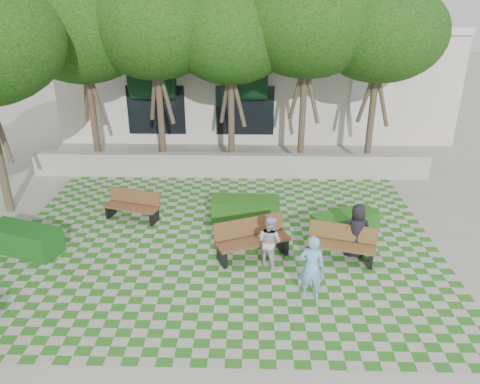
{
  "coord_description": "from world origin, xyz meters",
  "views": [
    {
      "loc": [
        0.8,
        -10.48,
        6.64
      ],
      "look_at": [
        0.5,
        1.5,
        1.4
      ],
      "focal_mm": 35.0,
      "sensor_mm": 36.0,
      "label": 1
    }
  ],
  "objects_px": {
    "hedge_east": "(345,224)",
    "person_dark": "(357,231)",
    "hedge_west": "(24,240)",
    "person_blue": "(311,268)",
    "bench_east": "(341,244)",
    "bench_mid": "(252,239)",
    "bench_west": "(133,206)",
    "hedge_midright": "(246,209)",
    "person_white": "(269,241)"
  },
  "relations": [
    {
      "from": "hedge_east",
      "to": "person_white",
      "type": "relative_size",
      "value": 1.36
    },
    {
      "from": "hedge_east",
      "to": "person_dark",
      "type": "xyz_separation_m",
      "value": [
        0.07,
        -1.2,
        0.42
      ]
    },
    {
      "from": "hedge_midright",
      "to": "hedge_east",
      "type": "bearing_deg",
      "value": -16.12
    },
    {
      "from": "bench_west",
      "to": "person_blue",
      "type": "distance_m",
      "value": 6.43
    },
    {
      "from": "bench_east",
      "to": "hedge_west",
      "type": "relative_size",
      "value": 0.92
    },
    {
      "from": "bench_east",
      "to": "hedge_east",
      "type": "bearing_deg",
      "value": 91.97
    },
    {
      "from": "bench_west",
      "to": "person_blue",
      "type": "bearing_deg",
      "value": -21.33
    },
    {
      "from": "hedge_west",
      "to": "bench_west",
      "type": "bearing_deg",
      "value": 39.13
    },
    {
      "from": "hedge_west",
      "to": "person_dark",
      "type": "xyz_separation_m",
      "value": [
        8.99,
        0.0,
        0.39
      ]
    },
    {
      "from": "bench_east",
      "to": "bench_mid",
      "type": "bearing_deg",
      "value": -166.08
    },
    {
      "from": "bench_west",
      "to": "hedge_west",
      "type": "distance_m",
      "value": 3.24
    },
    {
      "from": "hedge_midright",
      "to": "person_blue",
      "type": "xyz_separation_m",
      "value": [
        1.55,
        -3.95,
        0.45
      ]
    },
    {
      "from": "hedge_west",
      "to": "person_dark",
      "type": "height_order",
      "value": "person_dark"
    },
    {
      "from": "hedge_midright",
      "to": "hedge_west",
      "type": "distance_m",
      "value": 6.36
    },
    {
      "from": "bench_west",
      "to": "person_dark",
      "type": "distance_m",
      "value": 6.8
    },
    {
      "from": "bench_east",
      "to": "hedge_east",
      "type": "height_order",
      "value": "bench_east"
    },
    {
      "from": "bench_east",
      "to": "hedge_midright",
      "type": "xyz_separation_m",
      "value": [
        -2.56,
        2.21,
        -0.09
      ]
    },
    {
      "from": "bench_mid",
      "to": "hedge_midright",
      "type": "bearing_deg",
      "value": 71.74
    },
    {
      "from": "bench_mid",
      "to": "hedge_west",
      "type": "xyz_separation_m",
      "value": [
        -6.21,
        0.09,
        -0.14
      ]
    },
    {
      "from": "hedge_east",
      "to": "hedge_midright",
      "type": "relative_size",
      "value": 0.93
    },
    {
      "from": "bench_west",
      "to": "hedge_west",
      "type": "xyz_separation_m",
      "value": [
        -2.51,
        -2.04,
        -0.08
      ]
    },
    {
      "from": "hedge_west",
      "to": "person_white",
      "type": "relative_size",
      "value": 1.46
    },
    {
      "from": "bench_west",
      "to": "person_white",
      "type": "distance_m",
      "value": 4.89
    },
    {
      "from": "bench_west",
      "to": "person_blue",
      "type": "height_order",
      "value": "person_blue"
    },
    {
      "from": "bench_mid",
      "to": "person_white",
      "type": "relative_size",
      "value": 1.48
    },
    {
      "from": "person_white",
      "to": "bench_east",
      "type": "bearing_deg",
      "value": -132.74
    },
    {
      "from": "bench_west",
      "to": "hedge_east",
      "type": "bearing_deg",
      "value": 9.18
    },
    {
      "from": "hedge_east",
      "to": "person_dark",
      "type": "distance_m",
      "value": 1.27
    },
    {
      "from": "bench_mid",
      "to": "person_white",
      "type": "bearing_deg",
      "value": -68.08
    },
    {
      "from": "bench_mid",
      "to": "bench_west",
      "type": "bearing_deg",
      "value": 126.67
    },
    {
      "from": "bench_east",
      "to": "bench_mid",
      "type": "xyz_separation_m",
      "value": [
        -2.36,
        0.09,
        0.05
      ]
    },
    {
      "from": "bench_mid",
      "to": "person_blue",
      "type": "relative_size",
      "value": 1.27
    },
    {
      "from": "hedge_midright",
      "to": "person_white",
      "type": "distance_m",
      "value": 2.67
    },
    {
      "from": "hedge_east",
      "to": "person_blue",
      "type": "height_order",
      "value": "person_blue"
    },
    {
      "from": "bench_mid",
      "to": "hedge_east",
      "type": "height_order",
      "value": "bench_mid"
    },
    {
      "from": "person_white",
      "to": "bench_mid",
      "type": "bearing_deg",
      "value": -7.82
    },
    {
      "from": "person_dark",
      "to": "hedge_west",
      "type": "bearing_deg",
      "value": 1.3
    },
    {
      "from": "bench_east",
      "to": "bench_mid",
      "type": "height_order",
      "value": "bench_mid"
    },
    {
      "from": "hedge_midright",
      "to": "person_dark",
      "type": "bearing_deg",
      "value": -34.45
    },
    {
      "from": "person_dark",
      "to": "person_blue",
      "type": "bearing_deg",
      "value": 54.65
    },
    {
      "from": "person_white",
      "to": "hedge_midright",
      "type": "bearing_deg",
      "value": -39.22
    },
    {
      "from": "person_blue",
      "to": "person_dark",
      "type": "distance_m",
      "value": 2.38
    },
    {
      "from": "person_white",
      "to": "hedge_east",
      "type": "bearing_deg",
      "value": -105.81
    },
    {
      "from": "bench_west",
      "to": "bench_east",
      "type": "bearing_deg",
      "value": -3.4
    },
    {
      "from": "bench_mid",
      "to": "hedge_east",
      "type": "xyz_separation_m",
      "value": [
        2.71,
        1.29,
        -0.17
      ]
    },
    {
      "from": "hedge_west",
      "to": "person_white",
      "type": "xyz_separation_m",
      "value": [
        6.66,
        -0.53,
        0.34
      ]
    },
    {
      "from": "bench_mid",
      "to": "hedge_east",
      "type": "bearing_deg",
      "value": 2.01
    },
    {
      "from": "bench_west",
      "to": "person_white",
      "type": "bearing_deg",
      "value": -15.1
    },
    {
      "from": "hedge_midright",
      "to": "bench_mid",
      "type": "bearing_deg",
      "value": -84.82
    },
    {
      "from": "hedge_midright",
      "to": "person_dark",
      "type": "xyz_separation_m",
      "value": [
        2.97,
        -2.04,
        0.39
      ]
    }
  ]
}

